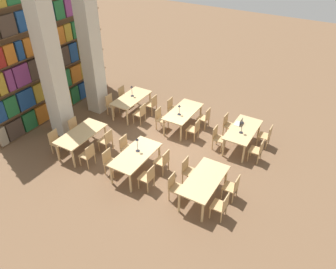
% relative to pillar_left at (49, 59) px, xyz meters
% --- Properties ---
extents(ground_plane, '(40.00, 40.00, 0.00)m').
position_rel_pillar_left_xyz_m(ground_plane, '(1.02, -3.87, -3.00)').
color(ground_plane, brown).
extents(bookshelf_bank, '(6.10, 0.35, 5.50)m').
position_rel_pillar_left_xyz_m(bookshelf_bank, '(1.03, 1.30, -0.34)').
color(bookshelf_bank, brown).
rests_on(bookshelf_bank, ground_plane).
extents(pillar_left, '(0.64, 0.64, 6.00)m').
position_rel_pillar_left_xyz_m(pillar_left, '(0.00, 0.00, 0.00)').
color(pillar_left, beige).
rests_on(pillar_left, ground_plane).
extents(pillar_center, '(0.64, 0.64, 6.00)m').
position_rel_pillar_left_xyz_m(pillar_center, '(2.04, 0.00, 0.00)').
color(pillar_center, beige).
rests_on(pillar_center, ground_plane).
extents(reading_table_0, '(1.84, 0.90, 0.78)m').
position_rel_pillar_left_xyz_m(reading_table_0, '(-0.48, -6.22, -2.31)').
color(reading_table_0, tan).
rests_on(reading_table_0, ground_plane).
extents(chair_0, '(0.42, 0.40, 0.86)m').
position_rel_pillar_left_xyz_m(chair_0, '(-0.91, -6.95, -2.54)').
color(chair_0, tan).
rests_on(chair_0, ground_plane).
extents(chair_1, '(0.42, 0.40, 0.86)m').
position_rel_pillar_left_xyz_m(chair_1, '(-0.91, -5.49, -2.54)').
color(chair_1, tan).
rests_on(chair_1, ground_plane).
extents(chair_2, '(0.42, 0.40, 0.86)m').
position_rel_pillar_left_xyz_m(chair_2, '(-0.06, -6.95, -2.54)').
color(chair_2, tan).
rests_on(chair_2, ground_plane).
extents(chair_3, '(0.42, 0.40, 0.86)m').
position_rel_pillar_left_xyz_m(chair_3, '(-0.06, -5.49, -2.54)').
color(chair_3, tan).
rests_on(chair_3, ground_plane).
extents(reading_table_1, '(1.84, 0.90, 0.78)m').
position_rel_pillar_left_xyz_m(reading_table_1, '(2.57, -6.30, -2.31)').
color(reading_table_1, tan).
rests_on(reading_table_1, ground_plane).
extents(chair_4, '(0.42, 0.40, 0.86)m').
position_rel_pillar_left_xyz_m(chair_4, '(2.07, -7.03, -2.54)').
color(chair_4, tan).
rests_on(chair_4, ground_plane).
extents(chair_5, '(0.42, 0.40, 0.86)m').
position_rel_pillar_left_xyz_m(chair_5, '(2.07, -5.57, -2.54)').
color(chair_5, tan).
rests_on(chair_5, ground_plane).
extents(chair_6, '(0.42, 0.40, 0.86)m').
position_rel_pillar_left_xyz_m(chair_6, '(3.06, -7.03, -2.54)').
color(chair_6, tan).
rests_on(chair_6, ground_plane).
extents(chair_7, '(0.42, 0.40, 0.86)m').
position_rel_pillar_left_xyz_m(chair_7, '(3.06, -5.57, -2.54)').
color(chair_7, tan).
rests_on(chair_7, ground_plane).
extents(desk_lamp_0, '(0.14, 0.14, 0.48)m').
position_rel_pillar_left_xyz_m(desk_lamp_0, '(2.32, -6.31, -1.90)').
color(desk_lamp_0, '#232328').
rests_on(desk_lamp_0, reading_table_1).
extents(laptop, '(0.32, 0.22, 0.21)m').
position_rel_pillar_left_xyz_m(laptop, '(2.81, -6.05, -2.18)').
color(laptop, silver).
rests_on(laptop, reading_table_1).
extents(reading_table_2, '(1.84, 0.90, 0.78)m').
position_rel_pillar_left_xyz_m(reading_table_2, '(-0.54, -3.82, -2.31)').
color(reading_table_2, tan).
rests_on(reading_table_2, ground_plane).
extents(chair_8, '(0.42, 0.40, 0.86)m').
position_rel_pillar_left_xyz_m(chair_8, '(-0.97, -4.56, -2.54)').
color(chair_8, tan).
rests_on(chair_8, ground_plane).
extents(chair_9, '(0.42, 0.40, 0.86)m').
position_rel_pillar_left_xyz_m(chair_9, '(-0.97, -3.09, -2.54)').
color(chair_9, tan).
rests_on(chair_9, ground_plane).
extents(chair_10, '(0.42, 0.40, 0.86)m').
position_rel_pillar_left_xyz_m(chair_10, '(-0.07, -4.56, -2.54)').
color(chair_10, tan).
rests_on(chair_10, ground_plane).
extents(chair_11, '(0.42, 0.40, 0.86)m').
position_rel_pillar_left_xyz_m(chair_11, '(-0.07, -3.09, -2.54)').
color(chair_11, tan).
rests_on(chair_11, ground_plane).
extents(desk_lamp_1, '(0.14, 0.14, 0.50)m').
position_rel_pillar_left_xyz_m(desk_lamp_1, '(-0.38, -3.79, -1.88)').
color(desk_lamp_1, '#232328').
rests_on(desk_lamp_1, reading_table_2).
extents(reading_table_3, '(1.84, 0.90, 0.78)m').
position_rel_pillar_left_xyz_m(reading_table_3, '(2.59, -3.86, -2.31)').
color(reading_table_3, tan).
rests_on(reading_table_3, ground_plane).
extents(chair_12, '(0.42, 0.40, 0.86)m').
position_rel_pillar_left_xyz_m(chair_12, '(2.12, -4.60, -2.54)').
color(chair_12, tan).
rests_on(chair_12, ground_plane).
extents(chair_13, '(0.42, 0.40, 0.86)m').
position_rel_pillar_left_xyz_m(chair_13, '(2.12, -3.13, -2.54)').
color(chair_13, tan).
rests_on(chair_13, ground_plane).
extents(chair_14, '(0.42, 0.40, 0.86)m').
position_rel_pillar_left_xyz_m(chair_14, '(3.05, -4.60, -2.54)').
color(chair_14, tan).
rests_on(chair_14, ground_plane).
extents(chair_15, '(0.42, 0.40, 0.86)m').
position_rel_pillar_left_xyz_m(chair_15, '(3.05, -3.13, -2.54)').
color(chair_15, tan).
rests_on(chair_15, ground_plane).
extents(desk_lamp_2, '(0.14, 0.14, 0.42)m').
position_rel_pillar_left_xyz_m(desk_lamp_2, '(2.29, -3.86, -1.94)').
color(desk_lamp_2, '#232328').
rests_on(desk_lamp_2, reading_table_3).
extents(reading_table_4, '(1.84, 0.90, 0.78)m').
position_rel_pillar_left_xyz_m(reading_table_4, '(-0.55, -1.49, -2.31)').
color(reading_table_4, tan).
rests_on(reading_table_4, ground_plane).
extents(chair_16, '(0.42, 0.40, 0.86)m').
position_rel_pillar_left_xyz_m(chair_16, '(-1.06, -2.23, -2.54)').
color(chair_16, tan).
rests_on(chair_16, ground_plane).
extents(chair_17, '(0.42, 0.40, 0.86)m').
position_rel_pillar_left_xyz_m(chair_17, '(-1.06, -0.76, -2.54)').
color(chair_17, tan).
rests_on(chair_17, ground_plane).
extents(chair_18, '(0.42, 0.40, 0.86)m').
position_rel_pillar_left_xyz_m(chair_18, '(-0.09, -2.23, -2.54)').
color(chair_18, tan).
rests_on(chair_18, ground_plane).
extents(chair_19, '(0.42, 0.40, 0.86)m').
position_rel_pillar_left_xyz_m(chair_19, '(-0.09, -0.76, -2.54)').
color(chair_19, tan).
rests_on(chair_19, ground_plane).
extents(reading_table_5, '(1.84, 0.90, 0.78)m').
position_rel_pillar_left_xyz_m(reading_table_5, '(2.47, -1.49, -2.31)').
color(reading_table_5, tan).
rests_on(reading_table_5, ground_plane).
extents(chair_20, '(0.42, 0.40, 0.86)m').
position_rel_pillar_left_xyz_m(chair_20, '(2.04, -2.22, -2.54)').
color(chair_20, tan).
rests_on(chair_20, ground_plane).
extents(chair_21, '(0.42, 0.40, 0.86)m').
position_rel_pillar_left_xyz_m(chair_21, '(2.04, -0.76, -2.54)').
color(chair_21, tan).
rests_on(chair_21, ground_plane).
extents(chair_22, '(0.42, 0.40, 0.86)m').
position_rel_pillar_left_xyz_m(chair_22, '(2.89, -2.22, -2.54)').
color(chair_22, tan).
rests_on(chair_22, ground_plane).
extents(chair_23, '(0.42, 0.40, 0.86)m').
position_rel_pillar_left_xyz_m(chair_23, '(2.89, -0.76, -2.54)').
color(chair_23, tan).
rests_on(chair_23, ground_plane).
extents(desk_lamp_3, '(0.14, 0.14, 0.48)m').
position_rel_pillar_left_xyz_m(desk_lamp_3, '(2.59, -1.45, -1.90)').
color(desk_lamp_3, '#232328').
rests_on(desk_lamp_3, reading_table_5).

